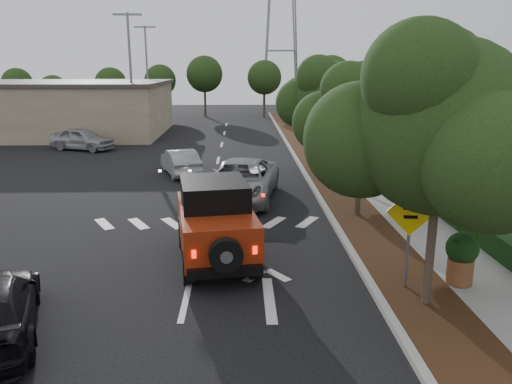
{
  "coord_description": "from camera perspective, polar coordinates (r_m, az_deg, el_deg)",
  "views": [
    {
      "loc": [
        1.35,
        -10.92,
        5.46
      ],
      "look_at": [
        1.77,
        3.0,
        1.9
      ],
      "focal_mm": 35.0,
      "sensor_mm": 36.0,
      "label": 1
    }
  ],
  "objects": [
    {
      "name": "ground",
      "position": [
        12.28,
        -8.04,
        -12.19
      ],
      "size": [
        120.0,
        120.0,
        0.0
      ],
      "primitive_type": "plane",
      "color": "black",
      "rests_on": "ground"
    },
    {
      "name": "transmission_tower",
      "position": [
        59.36,
        2.79,
        9.06
      ],
      "size": [
        7.0,
        4.0,
        28.0
      ],
      "primitive_type": null,
      "color": "slate",
      "rests_on": "ground"
    },
    {
      "name": "sidewalk",
      "position": [
        24.34,
        12.94,
        1.16
      ],
      "size": [
        2.0,
        70.0,
        0.12
      ],
      "primitive_type": "cube",
      "color": "gray",
      "rests_on": "ground"
    },
    {
      "name": "light_pole_a",
      "position": [
        38.14,
        -13.68,
        5.72
      ],
      "size": [
        2.0,
        0.22,
        9.0
      ],
      "primitive_type": null,
      "color": "slate",
      "rests_on": "ground"
    },
    {
      "name": "light_pole_b",
      "position": [
        50.01,
        -12.04,
        7.77
      ],
      "size": [
        2.0,
        0.22,
        9.0
      ],
      "primitive_type": null,
      "color": "slate",
      "rests_on": "ground"
    },
    {
      "name": "curb",
      "position": [
        23.77,
        6.16,
        1.17
      ],
      "size": [
        0.2,
        70.0,
        0.15
      ],
      "primitive_type": "cube",
      "color": "#9E9B93",
      "rests_on": "ground"
    },
    {
      "name": "silver_suv_ahead",
      "position": [
        20.66,
        -1.72,
        1.32
      ],
      "size": [
        3.63,
        6.16,
        1.61
      ],
      "primitive_type": "imported",
      "rotation": [
        0.0,
        0.0,
        -0.17
      ],
      "color": "#94969B",
      "rests_on": "ground"
    },
    {
      "name": "red_jeep",
      "position": [
        14.3,
        -4.72,
        -3.19
      ],
      "size": [
        2.57,
        4.63,
        2.29
      ],
      "rotation": [
        0.0,
        0.0,
        0.15
      ],
      "color": "black",
      "rests_on": "ground"
    },
    {
      "name": "hedge",
      "position": [
        24.66,
        16.13,
        1.94
      ],
      "size": [
        0.8,
        70.0,
        0.8
      ],
      "primitive_type": "cube",
      "color": "black",
      "rests_on": "ground"
    },
    {
      "name": "silver_sedan_oncoming",
      "position": [
        25.77,
        -8.64,
        3.43
      ],
      "size": [
        2.58,
        4.18,
        1.3
      ],
      "primitive_type": "imported",
      "rotation": [
        0.0,
        0.0,
        3.47
      ],
      "color": "#96999D",
      "rests_on": "ground"
    },
    {
      "name": "commercial_building",
      "position": [
        44.58,
        -24.94,
        8.59
      ],
      "size": [
        22.0,
        12.0,
        4.0
      ],
      "primitive_type": "cube",
      "color": "gray",
      "rests_on": "ground"
    },
    {
      "name": "parked_suv",
      "position": [
        34.84,
        -19.24,
        5.76
      ],
      "size": [
        4.65,
        3.25,
        1.47
      ],
      "primitive_type": "imported",
      "rotation": [
        0.0,
        0.0,
        1.18
      ],
      "color": "#9A9DA1",
      "rests_on": "ground"
    },
    {
      "name": "speed_hump_sign",
      "position": [
        12.58,
        17.16,
        -3.59
      ],
      "size": [
        1.16,
        0.18,
        2.49
      ],
      "rotation": [
        0.0,
        0.0,
        -0.13
      ],
      "color": "slate",
      "rests_on": "ground"
    },
    {
      "name": "terracotta_planter",
      "position": [
        13.46,
        22.47,
        -6.43
      ],
      "size": [
        0.8,
        0.8,
        1.39
      ],
      "rotation": [
        0.0,
        0.0,
        -0.0
      ],
      "color": "brown",
      "rests_on": "ground"
    },
    {
      "name": "planting_strip",
      "position": [
        23.93,
        8.53,
        1.15
      ],
      "size": [
        1.8,
        70.0,
        0.12
      ],
      "primitive_type": "cube",
      "color": "black",
      "rests_on": "ground"
    },
    {
      "name": "street_tree_far",
      "position": [
        24.9,
        8.13,
        1.54
      ],
      "size": [
        3.4,
        3.4,
        5.62
      ],
      "primitive_type": null,
      "color": "black",
      "rests_on": "ground"
    },
    {
      "name": "street_tree_mid",
      "position": [
        18.75,
        11.46,
        -2.88
      ],
      "size": [
        3.2,
        3.2,
        5.32
      ],
      "primitive_type": null,
      "color": "black",
      "rests_on": "ground"
    },
    {
      "name": "street_tree_near",
      "position": [
        12.51,
        18.77,
        -12.35
      ],
      "size": [
        3.8,
        3.8,
        5.92
      ],
      "primitive_type": null,
      "color": "black",
      "rests_on": "ground"
    }
  ]
}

